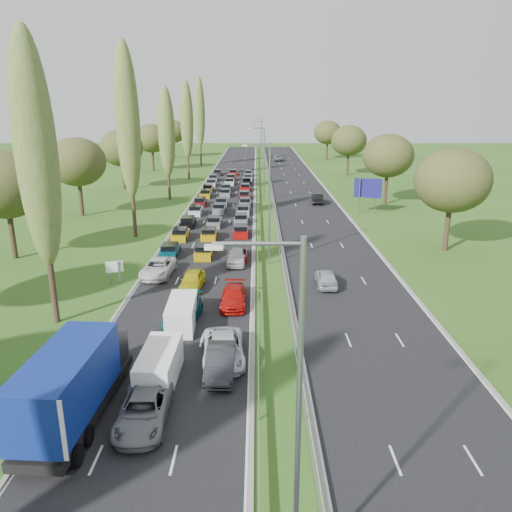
{
  "coord_description": "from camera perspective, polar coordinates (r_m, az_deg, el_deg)",
  "views": [
    {
      "loc": [
        3.25,
        -4.82,
        15.34
      ],
      "look_at": [
        3.19,
        40.84,
        1.5
      ],
      "focal_mm": 35.0,
      "sensor_mm": 36.0,
      "label": 1
    }
  ],
  "objects": [
    {
      "name": "far_car_0",
      "position": [
        44.41,
        8.05,
        -2.47
      ],
      "size": [
        1.85,
        4.4,
        1.49
      ],
      "primitive_type": "imported",
      "rotation": [
        0.0,
        0.0,
        3.12
      ],
      "color": "#9DA1A6",
      "rests_on": "far_carriageway"
    },
    {
      "name": "woodland_right",
      "position": [
        74.84,
        16.45,
        10.31
      ],
      "size": [
        8.0,
        153.0,
        11.1
      ],
      "color": "#2D2116",
      "rests_on": "ground"
    },
    {
      "name": "white_van_rear",
      "position": [
        36.6,
        -8.42,
        -6.38
      ],
      "size": [
        1.92,
        4.89,
        1.97
      ],
      "rotation": [
        0.0,
        0.0,
        0.03
      ],
      "color": "white",
      "rests_on": "near_carriageway"
    },
    {
      "name": "far_carriageway",
      "position": [
        89.02,
        5.27,
        6.87
      ],
      "size": [
        10.5,
        215.0,
        0.04
      ],
      "primitive_type": "cube",
      "color": "black",
      "rests_on": "ground"
    },
    {
      "name": "info_sign",
      "position": [
        46.04,
        -15.88,
        -1.47
      ],
      "size": [
        1.45,
        0.59,
        2.1
      ],
      "color": "gray",
      "rests_on": "ground"
    },
    {
      "name": "lamp_columns",
      "position": [
        83.36,
        0.95,
        10.42
      ],
      "size": [
        0.18,
        140.18,
        12.0
      ],
      "color": "gray",
      "rests_on": "ground"
    },
    {
      "name": "near_car_8",
      "position": [
        43.68,
        -7.28,
        -2.74
      ],
      "size": [
        2.13,
        4.62,
        1.53
      ],
      "primitive_type": "imported",
      "rotation": [
        0.0,
        0.0,
        -0.07
      ],
      "color": "#BFB70C",
      "rests_on": "near_carriageway"
    },
    {
      "name": "near_car_6",
      "position": [
        26.62,
        -12.76,
        -16.85
      ],
      "size": [
        2.55,
        5.3,
        1.46
      ],
      "primitive_type": "imported",
      "rotation": [
        0.0,
        0.0,
        0.02
      ],
      "color": "slate",
      "rests_on": "near_carriageway"
    },
    {
      "name": "white_van_front",
      "position": [
        29.93,
        -10.9,
        -12.03
      ],
      "size": [
        1.96,
        5.0,
        2.01
      ],
      "rotation": [
        0.0,
        0.0,
        -0.02
      ],
      "color": "white",
      "rests_on": "near_carriageway"
    },
    {
      "name": "near_car_9",
      "position": [
        30.27,
        -4.04,
        -11.85
      ],
      "size": [
        1.73,
        4.86,
        1.6
      ],
      "primitive_type": "imported",
      "rotation": [
        0.0,
        0.0,
        -0.01
      ],
      "color": "#212227",
      "rests_on": "near_carriageway"
    },
    {
      "name": "direction_sign",
      "position": [
        74.74,
        12.66,
        7.39
      ],
      "size": [
        3.8,
        1.43,
        5.2
      ],
      "color": "gray",
      "rests_on": "ground"
    },
    {
      "name": "near_car_1",
      "position": [
        26.38,
        -21.5,
        -17.87
      ],
      "size": [
        1.87,
        4.89,
        1.59
      ],
      "primitive_type": "imported",
      "rotation": [
        0.0,
        0.0,
        0.04
      ],
      "color": "#9C0917",
      "rests_on": "near_carriageway"
    },
    {
      "name": "near_carriageway",
      "position": [
        88.83,
        -3.5,
        6.89
      ],
      "size": [
        10.5,
        215.0,
        0.04
      ],
      "primitive_type": "cube",
      "color": "black",
      "rests_on": "ground"
    },
    {
      "name": "far_car_1",
      "position": [
        82.09,
        7.02,
        6.55
      ],
      "size": [
        2.01,
        4.98,
        1.61
      ],
      "primitive_type": "imported",
      "rotation": [
        0.0,
        0.0,
        3.08
      ],
      "color": "black",
      "rests_on": "far_carriageway"
    },
    {
      "name": "near_car_2",
      "position": [
        47.45,
        -11.12,
        -1.32
      ],
      "size": [
        2.91,
        5.72,
        1.55
      ],
      "primitive_type": "imported",
      "rotation": [
        0.0,
        0.0,
        -0.06
      ],
      "color": "silver",
      "rests_on": "near_carriageway"
    },
    {
      "name": "central_reservation",
      "position": [
        88.58,
        0.89,
        7.25
      ],
      "size": [
        2.36,
        215.0,
        0.32
      ],
      "color": "gray",
      "rests_on": "ground"
    },
    {
      "name": "near_car_11",
      "position": [
        39.84,
        -2.56,
        -4.68
      ],
      "size": [
        2.03,
        4.89,
        1.41
      ],
      "primitive_type": "imported",
      "rotation": [
        0.0,
        0.0,
        -0.01
      ],
      "color": "#B4100B",
      "rests_on": "near_carriageway"
    },
    {
      "name": "blue_lorry",
      "position": [
        27.18,
        -20.03,
        -13.34
      ],
      "size": [
        2.72,
        9.8,
        4.14
      ],
      "rotation": [
        0.0,
        0.0,
        -0.06
      ],
      "color": "black",
      "rests_on": "near_carriageway"
    },
    {
      "name": "near_car_10",
      "position": [
        31.68,
        -3.75,
        -10.53
      ],
      "size": [
        2.99,
        5.7,
        1.53
      ],
      "primitive_type": "imported",
      "rotation": [
        0.0,
        0.0,
        0.08
      ],
      "color": "silver",
      "rests_on": "near_carriageway"
    },
    {
      "name": "near_car_7",
      "position": [
        37.11,
        -8.3,
        -6.37
      ],
      "size": [
        2.64,
        5.65,
        1.59
      ],
      "primitive_type": "imported",
      "rotation": [
        0.0,
        0.0,
        -0.08
      ],
      "color": "#054C4A",
      "rests_on": "near_carriageway"
    },
    {
      "name": "far_car_2",
      "position": [
        145.94,
        2.55,
        11.14
      ],
      "size": [
        2.75,
        5.83,
        1.61
      ],
      "primitive_type": "imported",
      "rotation": [
        0.0,
        0.0,
        3.13
      ],
      "color": "slate",
      "rests_on": "far_carriageway"
    },
    {
      "name": "poplar_row",
      "position": [
        74.52,
        -11.7,
        14.25
      ],
      "size": [
        2.8,
        127.8,
        22.44
      ],
      "color": "#2D2116",
      "rests_on": "ground"
    },
    {
      "name": "ground",
      "position": [
        86.21,
        0.91,
        6.61
      ],
      "size": [
        260.0,
        260.0,
        0.0
      ],
      "primitive_type": "plane",
      "color": "#28561B",
      "rests_on": "ground"
    },
    {
      "name": "traffic_queue_fill",
      "position": [
        83.56,
        -3.72,
        6.55
      ],
      "size": [
        9.1,
        68.43,
        0.8
      ],
      "color": "#053F4C",
      "rests_on": "ground"
    },
    {
      "name": "woodland_left",
      "position": [
        72.43,
        -20.64,
        9.73
      ],
      "size": [
        8.0,
        166.0,
        11.1
      ],
      "color": "#2D2116",
      "rests_on": "ground"
    },
    {
      "name": "near_car_12",
      "position": [
        50.02,
        -2.25,
        -0.06
      ],
      "size": [
        1.94,
        4.56,
        1.54
      ],
      "primitive_type": "imported",
      "rotation": [
        0.0,
        0.0,
        -0.03
      ],
      "color": "silver",
      "rests_on": "near_carriageway"
    }
  ]
}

